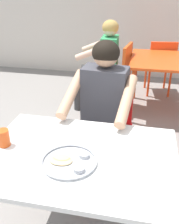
{
  "coord_description": "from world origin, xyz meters",
  "views": [
    {
      "loc": [
        0.39,
        -1.19,
        1.64
      ],
      "look_at": [
        0.09,
        0.25,
        0.89
      ],
      "focal_mm": 42.12,
      "sensor_mm": 36.0,
      "label": 1
    }
  ],
  "objects": [
    {
      "name": "chair_red_left",
      "position": [
        0.09,
        2.16,
        0.52
      ],
      "size": [
        0.46,
        0.49,
        0.89
      ],
      "color": "#CB4F1B",
      "rests_on": "ground"
    },
    {
      "name": "chair_red_far",
      "position": [
        0.65,
        2.76,
        0.49
      ],
      "size": [
        0.45,
        0.49,
        0.84
      ],
      "color": "#EE471A",
      "rests_on": "ground"
    },
    {
      "name": "drinking_cup",
      "position": [
        -0.38,
        -0.0,
        0.79
      ],
      "size": [
        0.07,
        0.07,
        0.1
      ],
      "color": "#D84C19",
      "rests_on": "table_foreground"
    },
    {
      "name": "table_background_red",
      "position": [
        0.66,
        2.15,
        0.65
      ],
      "size": [
        0.84,
        0.9,
        0.73
      ],
      "color": "#E04C19",
      "rests_on": "ground"
    },
    {
      "name": "chair_foreground",
      "position": [
        0.13,
        0.82,
        0.51
      ],
      "size": [
        0.46,
        0.43,
        0.87
      ],
      "color": "red",
      "rests_on": "ground"
    },
    {
      "name": "thali_tray",
      "position": [
        0.05,
        -0.08,
        0.75
      ],
      "size": [
        0.31,
        0.31,
        0.03
      ],
      "color": "#B7BABF",
      "rests_on": "table_foreground"
    },
    {
      "name": "table_foreground",
      "position": [
        0.09,
        -0.0,
        0.66
      ],
      "size": [
        1.1,
        0.79,
        0.74
      ],
      "color": "white",
      "rests_on": "ground"
    },
    {
      "name": "patron_background",
      "position": [
        -0.13,
        2.14,
        0.71
      ],
      "size": [
        0.56,
        0.5,
        1.18
      ],
      "color": "#313131",
      "rests_on": "ground"
    },
    {
      "name": "diner_foreground",
      "position": [
        0.11,
        0.6,
        0.74
      ],
      "size": [
        0.53,
        0.58,
        1.24
      ],
      "color": "#3F3F3F",
      "rests_on": "ground"
    }
  ]
}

